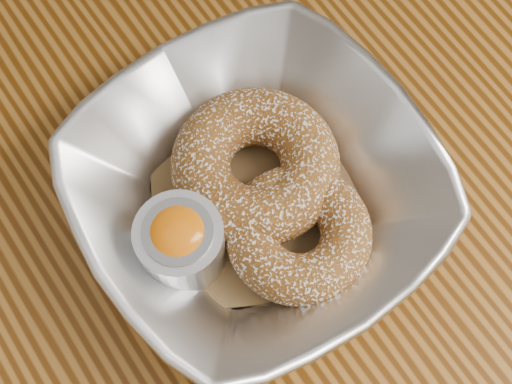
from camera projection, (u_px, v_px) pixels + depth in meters
table at (276, 347)px, 0.62m from camera, size 1.20×0.80×0.75m
serving_bowl at (256, 192)px, 0.53m from camera, size 0.24×0.24×0.06m
parchment at (256, 203)px, 0.55m from camera, size 0.20×0.20×0.00m
donut_back at (255, 165)px, 0.54m from camera, size 0.15×0.15×0.04m
donut_front at (299, 234)px, 0.52m from camera, size 0.12×0.12×0.03m
ramekin at (180, 242)px, 0.51m from camera, size 0.06×0.06×0.05m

